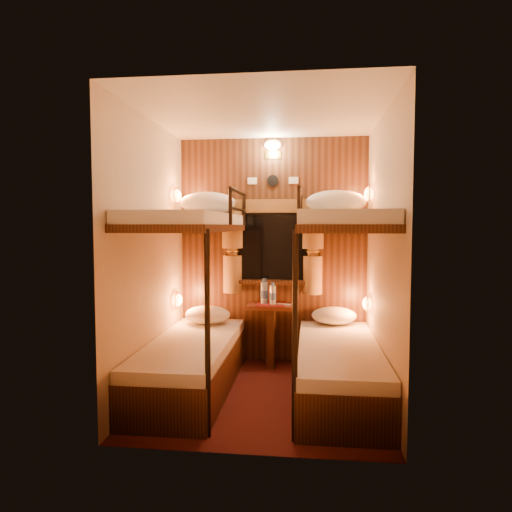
# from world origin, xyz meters

# --- Properties ---
(floor) EXTENTS (2.10, 2.10, 0.00)m
(floor) POSITION_xyz_m (0.00, 0.00, 0.00)
(floor) COLOR #34110E
(floor) RESTS_ON ground
(ceiling) EXTENTS (2.10, 2.10, 0.00)m
(ceiling) POSITION_xyz_m (0.00, 0.00, 2.40)
(ceiling) COLOR silver
(ceiling) RESTS_ON wall_back
(wall_back) EXTENTS (2.40, 0.00, 2.40)m
(wall_back) POSITION_xyz_m (0.00, 1.05, 1.20)
(wall_back) COLOR #C6B293
(wall_back) RESTS_ON floor
(wall_front) EXTENTS (2.40, 0.00, 2.40)m
(wall_front) POSITION_xyz_m (0.00, -1.05, 1.20)
(wall_front) COLOR #C6B293
(wall_front) RESTS_ON floor
(wall_left) EXTENTS (0.00, 2.40, 2.40)m
(wall_left) POSITION_xyz_m (-1.00, 0.00, 1.20)
(wall_left) COLOR #C6B293
(wall_left) RESTS_ON floor
(wall_right) EXTENTS (0.00, 2.40, 2.40)m
(wall_right) POSITION_xyz_m (1.00, 0.00, 1.20)
(wall_right) COLOR #C6B293
(wall_right) RESTS_ON floor
(back_panel) EXTENTS (2.00, 0.03, 2.40)m
(back_panel) POSITION_xyz_m (0.00, 1.04, 1.20)
(back_panel) COLOR #321A0E
(back_panel) RESTS_ON floor
(bunk_left) EXTENTS (0.72, 1.90, 1.82)m
(bunk_left) POSITION_xyz_m (-0.65, 0.07, 0.56)
(bunk_left) COLOR #321A0E
(bunk_left) RESTS_ON floor
(bunk_right) EXTENTS (0.72, 1.90, 1.82)m
(bunk_right) POSITION_xyz_m (0.65, 0.07, 0.56)
(bunk_right) COLOR #321A0E
(bunk_right) RESTS_ON floor
(window) EXTENTS (1.00, 0.12, 0.79)m
(window) POSITION_xyz_m (0.00, 1.00, 1.18)
(window) COLOR black
(window) RESTS_ON back_panel
(curtains) EXTENTS (1.10, 0.22, 1.00)m
(curtains) POSITION_xyz_m (0.00, 0.97, 1.26)
(curtains) COLOR olive
(curtains) RESTS_ON back_panel
(back_fixtures) EXTENTS (0.54, 0.09, 0.48)m
(back_fixtures) POSITION_xyz_m (0.00, 1.00, 2.25)
(back_fixtures) COLOR black
(back_fixtures) RESTS_ON back_panel
(reading_lamps) EXTENTS (2.00, 0.20, 1.25)m
(reading_lamps) POSITION_xyz_m (-0.00, 0.70, 1.24)
(reading_lamps) COLOR orange
(reading_lamps) RESTS_ON wall_left
(table) EXTENTS (0.50, 0.34, 0.66)m
(table) POSITION_xyz_m (0.00, 0.85, 0.41)
(table) COLOR #562713
(table) RESTS_ON floor
(bottle_left) EXTENTS (0.08, 0.08, 0.27)m
(bottle_left) POSITION_xyz_m (-0.07, 0.86, 0.77)
(bottle_left) COLOR #99BFE5
(bottle_left) RESTS_ON table
(bottle_right) EXTENTS (0.07, 0.07, 0.23)m
(bottle_right) POSITION_xyz_m (0.02, 0.82, 0.75)
(bottle_right) COLOR #99BFE5
(bottle_right) RESTS_ON table
(sachet_a) EXTENTS (0.10, 0.08, 0.01)m
(sachet_a) POSITION_xyz_m (0.10, 0.85, 0.65)
(sachet_a) COLOR silver
(sachet_a) RESTS_ON table
(sachet_b) EXTENTS (0.09, 0.08, 0.01)m
(sachet_b) POSITION_xyz_m (0.16, 0.83, 0.65)
(sachet_b) COLOR silver
(sachet_b) RESTS_ON table
(pillow_lower_left) EXTENTS (0.47, 0.34, 0.19)m
(pillow_lower_left) POSITION_xyz_m (-0.65, 0.72, 0.55)
(pillow_lower_left) COLOR white
(pillow_lower_left) RESTS_ON bunk_left
(pillow_lower_right) EXTENTS (0.46, 0.33, 0.18)m
(pillow_lower_right) POSITION_xyz_m (0.65, 0.84, 0.55)
(pillow_lower_right) COLOR white
(pillow_lower_right) RESTS_ON bunk_right
(pillow_upper_left) EXTENTS (0.58, 0.42, 0.23)m
(pillow_upper_left) POSITION_xyz_m (-0.65, 0.76, 1.70)
(pillow_upper_left) COLOR white
(pillow_upper_left) RESTS_ON bunk_left
(pillow_upper_right) EXTENTS (0.60, 0.43, 0.23)m
(pillow_upper_right) POSITION_xyz_m (0.65, 0.74, 1.71)
(pillow_upper_right) COLOR white
(pillow_upper_right) RESTS_ON bunk_right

